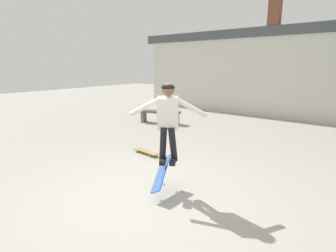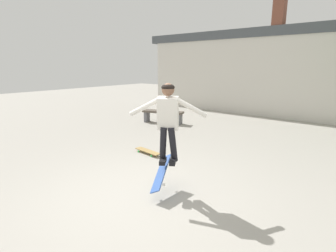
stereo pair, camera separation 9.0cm
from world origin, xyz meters
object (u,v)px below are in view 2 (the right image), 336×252
at_px(skater, 168,117).
at_px(skateboard_resting, 148,151).
at_px(park_bench, 163,114).
at_px(skateboard_flipping, 161,173).

distance_m(skater, skateboard_resting, 2.49).
xyz_separation_m(skater, skateboard_resting, (-1.70, 1.27, -1.30)).
distance_m(park_bench, skateboard_resting, 3.66).
bearing_deg(park_bench, skateboard_resting, -74.40).
relative_size(skater, skateboard_resting, 1.69).
relative_size(skater, skateboard_flipping, 1.84).
height_order(park_bench, skateboard_resting, park_bench).
height_order(park_bench, skater, skater).
height_order(skateboard_flipping, skateboard_resting, skateboard_flipping).
distance_m(park_bench, skateboard_flipping, 5.70).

